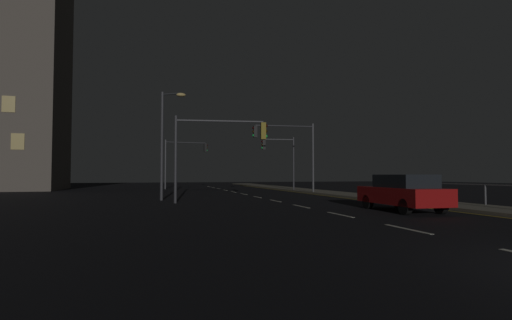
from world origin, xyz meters
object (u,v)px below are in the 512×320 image
object	(u,v)px
traffic_light_mid_right	(184,154)
street_lamp_corner	(166,135)
traffic_light_mid_left	(219,141)
car	(402,192)
traffic_light_near_right	(287,143)
traffic_light_far_center	(279,153)

from	to	relation	value
traffic_light_mid_right	street_lamp_corner	world-z (taller)	street_lamp_corner
traffic_light_mid_left	car	bearing A→B (deg)	-45.56
traffic_light_near_right	traffic_light_mid_right	bearing A→B (deg)	119.13
car	street_lamp_corner	world-z (taller)	street_lamp_corner
car	traffic_light_near_right	world-z (taller)	traffic_light_near_right
traffic_light_far_center	traffic_light_near_right	world-z (taller)	traffic_light_near_right
traffic_light_far_center	traffic_light_mid_right	xyz separation A→B (m)	(-8.37, 7.91, 0.15)
traffic_light_mid_right	traffic_light_mid_left	size ratio (longest dim) A/B	1.04
car	traffic_light_far_center	distance (m)	20.40
street_lamp_corner	traffic_light_near_right	bearing A→B (deg)	28.72
car	street_lamp_corner	distance (m)	13.93
car	traffic_light_mid_right	size ratio (longest dim) A/B	0.83
car	street_lamp_corner	size ratio (longest dim) A/B	0.67
traffic_light_mid_right	traffic_light_near_right	size ratio (longest dim) A/B	0.95
car	traffic_light_far_center	xyz separation A→B (m)	(1.41, 20.15, 2.86)
traffic_light_far_center	traffic_light_mid_right	distance (m)	11.52
traffic_light_near_right	street_lamp_corner	distance (m)	11.26
car	traffic_light_mid_right	world-z (taller)	traffic_light_mid_right
traffic_light_far_center	traffic_light_mid_left	world-z (taller)	traffic_light_far_center
traffic_light_near_right	traffic_light_mid_left	size ratio (longest dim) A/B	1.10
traffic_light_mid_right	traffic_light_mid_left	xyz separation A→B (m)	(0.22, -21.18, -0.36)
car	traffic_light_mid_right	xyz separation A→B (m)	(-6.97, 28.06, 3.01)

